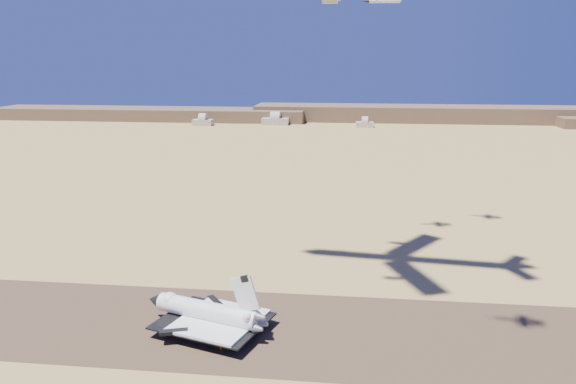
# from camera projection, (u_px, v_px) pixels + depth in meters

# --- Properties ---
(ground) EXTENTS (1200.00, 1200.00, 0.00)m
(ground) POSITION_uv_depth(u_px,v_px,m) (248.00, 328.00, 159.49)
(ground) COLOR tan
(ground) RESTS_ON ground
(runway) EXTENTS (600.00, 50.00, 0.06)m
(runway) POSITION_uv_depth(u_px,v_px,m) (248.00, 328.00, 159.49)
(runway) COLOR brown
(runway) RESTS_ON ground
(ridgeline) EXTENTS (960.00, 90.00, 18.00)m
(ridgeline) POSITION_uv_depth(u_px,v_px,m) (386.00, 115.00, 659.23)
(ridgeline) COLOR brown
(ridgeline) RESTS_ON ground
(hangars) EXTENTS (200.50, 29.50, 30.00)m
(hangars) POSITION_uv_depth(u_px,v_px,m) (271.00, 121.00, 627.45)
(hangars) COLOR beige
(hangars) RESTS_ON ground
(shuttle) EXTENTS (38.46, 30.59, 18.75)m
(shuttle) POSITION_uv_depth(u_px,v_px,m) (207.00, 313.00, 157.42)
(shuttle) COLOR white
(shuttle) RESTS_ON runway
(crew_a) EXTENTS (0.58, 0.74, 1.81)m
(crew_a) POSITION_uv_depth(u_px,v_px,m) (219.00, 344.00, 148.79)
(crew_a) COLOR orange
(crew_a) RESTS_ON runway
(crew_b) EXTENTS (0.95, 0.91, 1.72)m
(crew_b) POSITION_uv_depth(u_px,v_px,m) (235.00, 342.00, 149.64)
(crew_b) COLOR orange
(crew_b) RESTS_ON runway
(crew_c) EXTENTS (1.21, 0.91, 1.86)m
(crew_c) POSITION_uv_depth(u_px,v_px,m) (221.00, 348.00, 146.50)
(crew_c) COLOR orange
(crew_c) RESTS_ON runway
(chase_jet_d) EXTENTS (15.17, 8.15, 3.78)m
(chase_jet_d) POSITION_uv_depth(u_px,v_px,m) (384.00, 1.00, 216.71)
(chase_jet_d) COLOR silver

